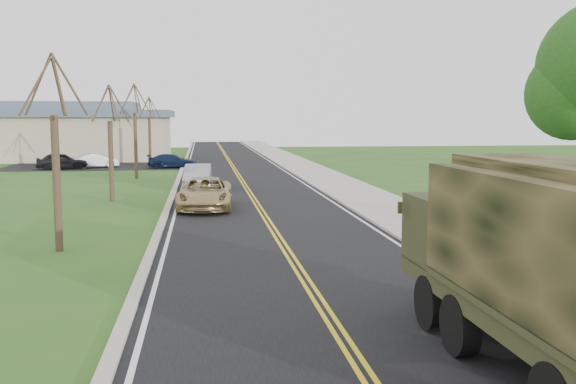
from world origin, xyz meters
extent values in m
plane|color=#264F1A|center=(0.00, 0.00, 0.00)|extent=(160.00, 160.00, 0.00)
cube|color=black|center=(0.00, 40.00, 0.01)|extent=(8.00, 120.00, 0.01)
cube|color=#9E998E|center=(4.15, 40.00, 0.06)|extent=(0.30, 120.00, 0.12)
cube|color=#9E998E|center=(5.90, 40.00, 0.05)|extent=(3.20, 120.00, 0.10)
cube|color=#9E998E|center=(-4.15, 40.00, 0.05)|extent=(0.30, 120.00, 0.10)
sphere|color=#1D4914|center=(10.20, 10.50, 4.95)|extent=(3.24, 3.24, 3.24)
cylinder|color=#38281C|center=(-7.00, 10.00, 2.10)|extent=(0.24, 0.24, 4.20)
cylinder|color=#38281C|center=(-6.52, 10.13, 5.13)|extent=(1.01, 0.33, 1.90)
cylinder|color=#38281C|center=(-6.97, 10.62, 5.05)|extent=(0.13, 1.29, 1.74)
cylinder|color=#38281C|center=(-7.46, 10.18, 5.13)|extent=(0.98, 0.43, 1.90)
cylinder|color=#38281C|center=(-7.39, 9.52, 5.05)|extent=(0.79, 1.05, 1.77)
cylinder|color=#38281C|center=(-6.73, 9.59, 5.13)|extent=(0.58, 0.90, 1.90)
cylinder|color=#38281C|center=(-7.00, 22.00, 1.98)|extent=(0.24, 0.24, 3.96)
cylinder|color=#38281C|center=(-6.55, 22.12, 4.83)|extent=(0.96, 0.32, 1.79)
cylinder|color=#38281C|center=(-6.97, 22.58, 4.76)|extent=(0.12, 1.22, 1.65)
cylinder|color=#38281C|center=(-7.43, 22.17, 4.83)|extent=(0.93, 0.41, 1.79)
cylinder|color=#38281C|center=(-7.37, 21.55, 4.76)|extent=(0.75, 0.99, 1.67)
cylinder|color=#38281C|center=(-6.75, 21.61, 4.83)|extent=(0.55, 0.85, 1.80)
cylinder|color=#38281C|center=(-7.00, 34.00, 2.22)|extent=(0.24, 0.24, 4.44)
cylinder|color=#38281C|center=(-6.50, 34.13, 5.42)|extent=(1.07, 0.35, 2.00)
cylinder|color=#38281C|center=(-6.97, 34.65, 5.34)|extent=(0.13, 1.36, 1.84)
cylinder|color=#38281C|center=(-7.49, 34.19, 5.42)|extent=(1.03, 0.46, 2.00)
cylinder|color=#38281C|center=(-7.41, 33.49, 5.34)|extent=(0.83, 1.10, 1.87)
cylinder|color=#38281C|center=(-6.72, 33.56, 5.42)|extent=(0.61, 0.95, 2.01)
cylinder|color=#38281C|center=(-7.00, 46.00, 2.04)|extent=(0.24, 0.24, 4.08)
cylinder|color=#38281C|center=(-6.54, 46.12, 4.98)|extent=(0.99, 0.33, 1.84)
cylinder|color=#38281C|center=(-6.97, 46.60, 4.91)|extent=(0.13, 1.25, 1.69)
cylinder|color=#38281C|center=(-7.45, 46.17, 4.98)|extent=(0.95, 0.42, 1.85)
cylinder|color=#38281C|center=(-7.38, 45.53, 4.91)|extent=(0.77, 1.02, 1.72)
cylinder|color=#38281C|center=(-6.74, 45.60, 4.98)|extent=(0.57, 0.88, 1.85)
cube|color=tan|center=(-16.00, 56.00, 2.10)|extent=(20.00, 12.00, 4.20)
cube|color=#475466|center=(-16.00, 56.00, 4.50)|extent=(21.00, 13.00, 0.70)
cube|color=#475466|center=(-16.00, 56.00, 5.20)|extent=(14.00, 8.00, 0.90)
cube|color=black|center=(-10.00, 46.00, 0.01)|extent=(18.00, 10.00, 0.02)
cylinder|color=black|center=(1.85, -0.05, 0.54)|extent=(0.35, 1.08, 1.08)
cylinder|color=black|center=(3.91, -0.04, 0.54)|extent=(0.35, 1.08, 1.08)
cylinder|color=black|center=(1.84, 1.32, 0.54)|extent=(0.35, 1.08, 1.08)
cylinder|color=black|center=(3.90, 1.34, 0.54)|extent=(0.35, 1.08, 1.08)
cube|color=#31341C|center=(2.88, -0.63, 1.03)|extent=(2.41, 6.88, 0.34)
cube|color=#31341C|center=(2.86, 1.87, 1.86)|extent=(2.37, 1.88, 1.37)
cube|color=black|center=(2.86, 2.75, 2.06)|extent=(2.16, 0.10, 0.69)
cube|color=#31341C|center=(2.89, -1.47, 1.27)|extent=(2.49, 5.22, 0.15)
cube|color=black|center=(2.89, -1.47, 2.30)|extent=(2.49, 5.22, 1.96)
cube|color=black|center=(2.89, -1.47, 3.33)|extent=(1.61, 5.21, 0.25)
imported|color=tan|center=(-2.46, 18.69, 0.71)|extent=(2.62, 5.22, 1.42)
imported|color=silver|center=(-2.82, 27.26, 0.70)|extent=(1.68, 4.34, 1.41)
imported|color=black|center=(-13.72, 42.86, 0.67)|extent=(4.21, 2.44, 1.35)
imported|color=#9FA0A3|center=(-11.24, 43.85, 0.60)|extent=(3.83, 2.54, 1.19)
imported|color=#0E1A36|center=(-5.00, 42.96, 0.58)|extent=(4.11, 1.88, 1.16)
camera|label=1|loc=(-2.55, -10.36, 4.13)|focal=40.00mm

